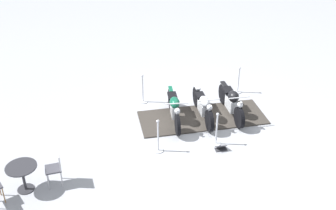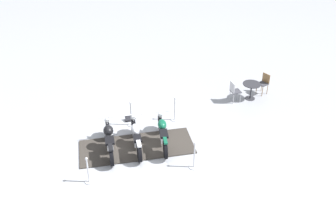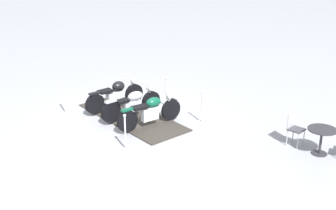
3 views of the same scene
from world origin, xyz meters
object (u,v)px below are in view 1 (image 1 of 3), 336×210
stanchion_right_mid (216,134)px  stanchion_right_front (158,141)px  stanchion_left_front (143,93)px  cafe_chair_near_table (56,166)px  motorcycle_black (232,102)px  motorcycle_forest (174,108)px  stanchion_left_rear (238,83)px  motorcycle_chrome (203,106)px  cafe_table (22,172)px  info_placard (221,148)px

stanchion_right_mid → stanchion_right_front: size_ratio=1.02×
stanchion_left_front → stanchion_right_front: 2.96m
cafe_chair_near_table → motorcycle_black: bearing=-163.1°
motorcycle_forest → motorcycle_black: size_ratio=1.07×
stanchion_left_rear → stanchion_right_front: 4.59m
motorcycle_chrome → motorcycle_black: 0.96m
motorcycle_forest → cafe_table: motorcycle_forest is taller
motorcycle_black → stanchion_right_mid: bearing=-33.8°
stanchion_right_front → cafe_chair_near_table: 2.97m
info_placard → cafe_chair_near_table: size_ratio=0.41×
cafe_chair_near_table → stanchion_left_rear: bearing=-154.6°
motorcycle_forest → stanchion_right_mid: stanchion_right_mid is taller
motorcycle_forest → motorcycle_chrome: (0.70, 0.67, -0.04)m
cafe_chair_near_table → info_placard: bearing=-178.9°
stanchion_right_front → stanchion_right_mid: bearing=43.8°
cafe_table → stanchion_left_front: bearing=90.8°
stanchion_right_front → cafe_table: 3.78m
motorcycle_chrome → cafe_chair_near_table: size_ratio=1.84×
motorcycle_forest → cafe_table: (-1.54, -4.80, 0.03)m
stanchion_right_mid → info_placard: (0.27, -0.19, -0.31)m
cafe_chair_near_table → stanchion_right_mid: bearing=-175.0°
stanchion_right_front → motorcycle_black: bearing=71.8°
motorcycle_chrome → motorcycle_black: size_ratio=1.00×
motorcycle_chrome → cafe_table: size_ratio=2.22×
stanchion_left_rear → info_placard: (1.05, -3.53, -0.31)m
motorcycle_forest → stanchion_right_front: size_ratio=1.73×
stanchion_left_front → stanchion_left_rear: stanchion_left_front is taller
motorcycle_forest → motorcycle_black: bearing=94.5°
stanchion_right_mid → info_placard: size_ratio=2.77×
stanchion_right_mid → stanchion_right_front: stanchion_right_mid is taller
stanchion_right_front → cafe_table: bearing=-121.5°
stanchion_left_rear → stanchion_right_mid: bearing=-76.9°
stanchion_right_mid → stanchion_left_rear: (-0.78, 3.35, -0.00)m
stanchion_right_mid → info_placard: 0.45m
info_placard → cafe_table: 5.53m
motorcycle_chrome → stanchion_left_rear: size_ratio=1.70×
cafe_table → info_placard: bearing=50.5°
info_placard → stanchion_right_mid: bearing=-78.8°
motorcycle_chrome → stanchion_right_mid: (1.00, -1.04, -0.13)m
info_placard → motorcycle_black: bearing=-117.0°
stanchion_left_rear → cafe_table: stanchion_left_rear is taller
stanchion_left_rear → cafe_table: bearing=-107.5°
stanchion_right_front → cafe_chair_near_table: bearing=-119.1°
info_placard → cafe_chair_near_table: 4.71m
cafe_table → stanchion_left_rear: bearing=72.5°
info_placard → motorcycle_forest: bearing=-59.7°
motorcycle_black → stanchion_right_front: (-0.96, -2.92, -0.16)m
motorcycle_black → stanchion_right_mid: size_ratio=1.60×
motorcycle_black → cafe_table: motorcycle_black is taller
stanchion_right_mid → stanchion_right_front: (-1.27, -1.21, -0.00)m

